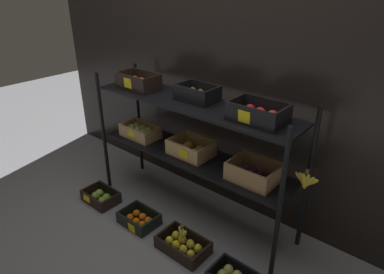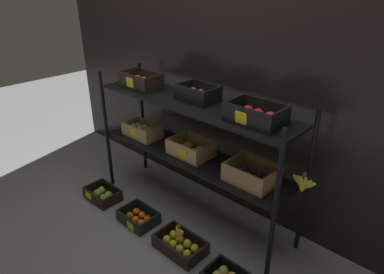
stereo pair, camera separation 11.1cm
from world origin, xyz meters
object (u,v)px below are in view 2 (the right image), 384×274
at_px(crate_ground_tangerine, 139,218).
at_px(banana_bunch_loose, 179,233).
at_px(crate_ground_apple_green, 103,195).
at_px(crate_ground_lemon, 180,245).
at_px(display_rack, 192,129).

distance_m(crate_ground_tangerine, banana_bunch_loose, 0.48).
bearing_deg(crate_ground_apple_green, crate_ground_tangerine, 2.08).
relative_size(crate_ground_lemon, banana_bunch_loose, 3.17).
distance_m(display_rack, crate_ground_lemon, 0.86).
bearing_deg(display_rack, crate_ground_apple_green, -150.05).
relative_size(display_rack, crate_ground_lemon, 4.97).
distance_m(crate_ground_apple_green, banana_bunch_loose, 0.96).
bearing_deg(crate_ground_apple_green, banana_bunch_loose, 1.51).
bearing_deg(crate_ground_apple_green, display_rack, 29.95).
height_order(display_rack, crate_ground_apple_green, display_rack).
xyz_separation_m(crate_ground_lemon, banana_bunch_loose, (-0.01, 0.00, 0.11)).
distance_m(display_rack, crate_ground_apple_green, 1.10).
relative_size(display_rack, banana_bunch_loose, 15.76).
bearing_deg(banana_bunch_loose, crate_ground_tangerine, -179.09).
bearing_deg(banana_bunch_loose, crate_ground_apple_green, -178.49).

